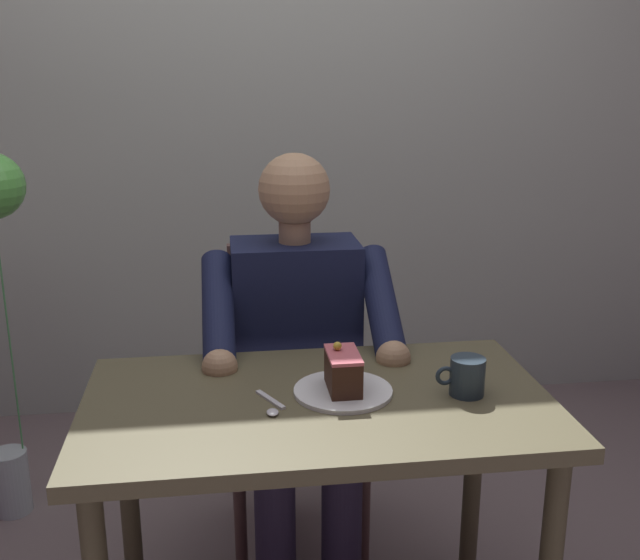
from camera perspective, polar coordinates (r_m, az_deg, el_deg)
cafe_rear_panel at (r=3.13m, az=-4.18°, el=17.02°), size 6.40×0.12×3.00m
dining_table at (r=1.76m, az=-0.15°, el=-11.96°), size 1.06×0.61×0.72m
chair at (r=2.33m, az=-2.08°, el=-7.59°), size 0.42×0.42×0.92m
seated_person at (r=2.12m, az=-1.63°, el=-6.28°), size 0.53×0.58×1.22m
dessert_plate at (r=1.73m, az=1.77°, el=-8.50°), size 0.23×0.23×0.01m
cake_slice at (r=1.71m, az=1.78°, el=-6.97°), size 0.07×0.13×0.11m
coffee_cup at (r=1.74m, az=11.16°, el=-7.19°), size 0.12×0.08×0.09m
dessert_spoon at (r=1.67m, az=-3.74°, el=-9.62°), size 0.06×0.14×0.01m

